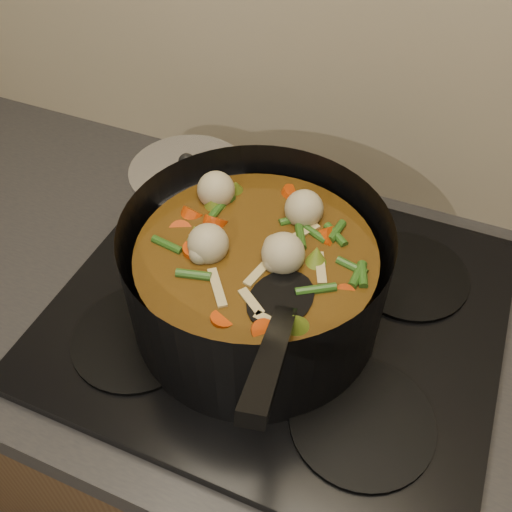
% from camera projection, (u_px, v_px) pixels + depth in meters
% --- Properties ---
extents(counter, '(2.64, 0.64, 0.91)m').
position_uv_depth(counter, '(272.00, 449.00, 1.17)').
color(counter, brown).
rests_on(counter, ground).
extents(stovetop, '(0.62, 0.54, 0.03)m').
position_uv_depth(stovetop, '(279.00, 309.00, 0.83)').
color(stovetop, black).
rests_on(stovetop, counter).
extents(stockpot, '(0.34, 0.45, 0.25)m').
position_uv_depth(stockpot, '(256.00, 278.00, 0.76)').
color(stockpot, black).
rests_on(stockpot, stovetop).
extents(saucepan, '(0.18, 0.18, 0.15)m').
position_uv_depth(saucepan, '(191.00, 198.00, 0.90)').
color(saucepan, silver).
rests_on(saucepan, stovetop).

